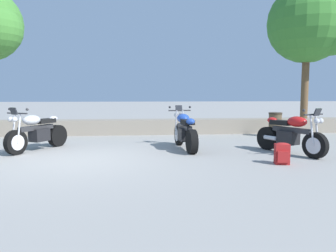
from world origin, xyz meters
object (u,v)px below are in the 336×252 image
object	(u,v)px
motorcycle_silver_near_left	(37,132)
trash_bin	(275,125)
motorcycle_red_far_right	(291,135)
leafy_tree_mid_left	(312,25)
motorcycle_blue_centre	(185,131)
rider_backpack	(282,153)

from	to	relation	value
motorcycle_silver_near_left	trash_bin	distance (m)	7.81
motorcycle_red_far_right	leafy_tree_mid_left	world-z (taller)	leafy_tree_mid_left
leafy_tree_mid_left	trash_bin	world-z (taller)	leafy_tree_mid_left
motorcycle_blue_centre	motorcycle_silver_near_left	bearing A→B (deg)	177.56
leafy_tree_mid_left	motorcycle_red_far_right	bearing A→B (deg)	-123.76
motorcycle_blue_centre	motorcycle_red_far_right	distance (m)	2.73
motorcycle_red_far_right	leafy_tree_mid_left	size ratio (longest dim) A/B	0.37
trash_bin	leafy_tree_mid_left	bearing A→B (deg)	32.13
rider_backpack	motorcycle_blue_centre	bearing A→B (deg)	129.88
motorcycle_red_far_right	leafy_tree_mid_left	distance (m)	6.46
rider_backpack	trash_bin	bearing A→B (deg)	67.62
motorcycle_silver_near_left	trash_bin	xyz separation A→B (m)	(7.54, 2.05, -0.05)
motorcycle_blue_centre	trash_bin	bearing A→B (deg)	31.81
rider_backpack	motorcycle_silver_near_left	bearing A→B (deg)	158.15
motorcycle_red_far_right	rider_backpack	world-z (taller)	motorcycle_red_far_right
motorcycle_blue_centre	motorcycle_red_far_right	xyz separation A→B (m)	(2.54, -0.99, 0.00)
motorcycle_silver_near_left	motorcycle_red_far_right	distance (m)	6.60
motorcycle_red_far_right	rider_backpack	bearing A→B (deg)	-123.43
rider_backpack	leafy_tree_mid_left	size ratio (longest dim) A/B	0.09
leafy_tree_mid_left	trash_bin	xyz separation A→B (m)	(-1.91, -1.20, -3.74)
trash_bin	motorcycle_silver_near_left	bearing A→B (deg)	-164.79
motorcycle_red_far_right	trash_bin	bearing A→B (deg)	72.10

